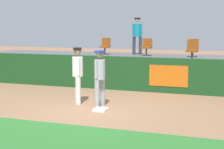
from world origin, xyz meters
TOP-DOWN VIEW (x-y plane):
  - ground_plane at (0.00, 0.00)m, footprint 60.00×60.00m
  - grass_foreground_strip at (0.00, -2.97)m, footprint 18.00×2.80m
  - first_base at (0.25, 0.17)m, footprint 0.40×0.40m
  - player_fielder_home at (-0.89, 0.94)m, footprint 0.49×0.60m
  - player_runner_visitor at (0.00, 0.71)m, footprint 0.41×0.50m
  - field_wall at (0.01, 3.91)m, footprint 18.00×0.26m
  - bleacher_platform at (0.00, 6.48)m, footprint 18.00×4.80m
  - seat_front_right at (2.28, 5.35)m, footprint 0.47×0.44m
  - seat_back_right at (2.06, 7.15)m, footprint 0.46×0.44m
  - seat_back_left at (-2.29, 7.15)m, footprint 0.45×0.44m
  - seat_back_center at (-0.14, 7.15)m, footprint 0.47×0.44m
  - spectator_hooded at (-0.79, 7.73)m, footprint 0.52×0.36m

SIDE VIEW (x-z plane):
  - ground_plane at x=0.00m, z-range 0.00..0.00m
  - grass_foreground_strip at x=0.00m, z-range 0.00..0.01m
  - first_base at x=0.25m, z-range 0.00..0.08m
  - bleacher_platform at x=0.00m, z-range 0.00..1.16m
  - field_wall at x=0.01m, z-range 0.00..1.36m
  - player_runner_visitor at x=0.00m, z-range 0.14..1.96m
  - player_fielder_home at x=-0.89m, z-range 0.15..2.02m
  - seat_back_left at x=-2.29m, z-range 1.21..2.05m
  - seat_back_right at x=2.06m, z-range 1.21..2.05m
  - seat_back_center at x=-0.14m, z-range 1.22..2.06m
  - seat_front_right at x=2.28m, z-range 1.22..2.06m
  - spectator_hooded at x=-0.79m, z-range 1.31..3.16m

